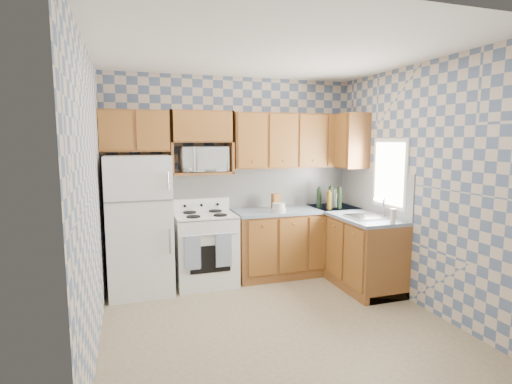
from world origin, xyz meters
TOP-DOWN VIEW (x-y plane):
  - floor at (0.00, 0.00)m, footprint 3.40×3.40m
  - back_wall at (0.00, 1.60)m, footprint 3.40×0.02m
  - right_wall at (1.70, 0.00)m, footprint 0.02×3.20m
  - backsplash_back at (0.40, 1.59)m, footprint 2.60×0.02m
  - backsplash_right at (1.69, 0.80)m, footprint 0.02×1.60m
  - refrigerator at (-1.27, 1.25)m, footprint 0.75×0.70m
  - stove_body at (-0.47, 1.28)m, footprint 0.76×0.65m
  - cooktop at (-0.47, 1.28)m, footprint 0.76×0.65m
  - backguard at (-0.47, 1.55)m, footprint 0.76×0.08m
  - dish_towel_left at (-0.69, 0.93)m, footprint 0.20×0.02m
  - dish_towel_right at (-0.31, 0.93)m, footprint 0.20×0.02m
  - base_cabinets_back at (0.82, 1.30)m, footprint 1.75×0.60m
  - base_cabinets_right at (1.40, 0.80)m, footprint 0.60×1.60m
  - countertop_back at (0.82, 1.30)m, footprint 1.77×0.63m
  - countertop_right at (1.40, 0.80)m, footprint 0.63×1.60m
  - upper_cabinets_back at (0.82, 1.44)m, footprint 1.75×0.33m
  - upper_cabinets_fridge at (-1.29, 1.44)m, footprint 0.82×0.33m
  - upper_cabinets_right at (1.53, 1.25)m, footprint 0.33×0.70m
  - microwave_shelf at (-0.47, 1.44)m, footprint 0.80×0.33m
  - microwave at (-0.45, 1.46)m, footprint 0.61×0.44m
  - sink at (1.40, 0.45)m, footprint 0.48×0.40m
  - window at (1.69, 0.45)m, footprint 0.02×0.66m
  - bottle_0 at (1.28, 1.19)m, footprint 0.07×0.07m
  - bottle_1 at (1.38, 1.13)m, footprint 0.07×0.07m
  - bottle_2 at (1.43, 1.23)m, footprint 0.07×0.07m
  - bottle_3 at (1.21, 1.11)m, footprint 0.07×0.07m
  - bottle_4 at (1.13, 1.25)m, footprint 0.07×0.07m
  - knife_block at (0.53, 1.35)m, footprint 0.11×0.11m
  - electric_kettle at (1.42, 1.28)m, footprint 0.15×0.15m
  - food_containers at (0.48, 1.10)m, footprint 0.18×0.18m
  - soap_bottle at (1.46, 0.05)m, footprint 0.06×0.06m

SIDE VIEW (x-z plane):
  - floor at x=0.00m, z-range 0.00..0.00m
  - base_cabinets_back at x=0.82m, z-range 0.00..0.88m
  - base_cabinets_right at x=1.40m, z-range 0.00..0.88m
  - stove_body at x=-0.47m, z-range 0.00..0.90m
  - dish_towel_left at x=-0.69m, z-range 0.32..0.73m
  - dish_towel_right at x=-0.31m, z-range 0.32..0.73m
  - refrigerator at x=-1.27m, z-range 0.00..1.68m
  - countertop_back at x=0.82m, z-range 0.88..0.92m
  - countertop_right at x=1.40m, z-range 0.88..0.92m
  - cooktop at x=-0.47m, z-range 0.89..0.92m
  - sink at x=1.40m, z-range 0.91..0.94m
  - food_containers at x=0.48m, z-range 0.92..1.04m
  - backguard at x=-0.47m, z-range 0.92..1.08m
  - soap_bottle at x=1.46m, z-range 0.92..1.09m
  - electric_kettle at x=1.42m, z-range 0.92..1.11m
  - knife_block at x=0.53m, z-range 0.92..1.13m
  - bottle_3 at x=1.21m, z-range 0.92..1.16m
  - bottle_2 at x=1.43m, z-range 0.92..1.18m
  - bottle_4 at x=1.13m, z-range 0.92..1.19m
  - bottle_1 at x=1.38m, z-range 0.92..1.20m
  - bottle_0 at x=1.28m, z-range 0.92..1.22m
  - backsplash_back at x=0.40m, z-range 0.92..1.48m
  - backsplash_right at x=1.69m, z-range 0.92..1.48m
  - back_wall at x=0.00m, z-range 0.00..2.70m
  - right_wall at x=1.70m, z-range 0.00..2.70m
  - microwave_shelf at x=-0.47m, z-range 1.42..1.45m
  - window at x=1.69m, z-range 1.02..1.88m
  - microwave at x=-0.45m, z-range 1.45..1.78m
  - upper_cabinets_back at x=0.82m, z-range 1.48..2.22m
  - upper_cabinets_right at x=1.53m, z-range 1.48..2.22m
  - upper_cabinets_fridge at x=-1.29m, z-range 1.72..2.22m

